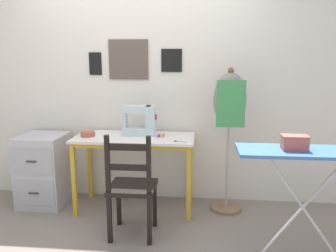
# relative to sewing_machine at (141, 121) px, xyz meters

# --- Properties ---
(ground_plane) EXTENTS (14.00, 14.00, 0.00)m
(ground_plane) POSITION_rel_sewing_machine_xyz_m (-0.06, -0.34, -0.92)
(ground_plane) COLOR gray
(wall_back) EXTENTS (10.00, 0.07, 2.55)m
(wall_back) POSITION_rel_sewing_machine_xyz_m (-0.06, 0.28, 0.36)
(wall_back) COLOR silver
(wall_back) RESTS_ON ground_plane
(sewing_table) EXTENTS (1.21, 0.55, 0.77)m
(sewing_table) POSITION_rel_sewing_machine_xyz_m (-0.06, -0.08, -0.24)
(sewing_table) COLOR silver
(sewing_table) RESTS_ON ground_plane
(sewing_machine) EXTENTS (0.35, 0.16, 0.33)m
(sewing_machine) POSITION_rel_sewing_machine_xyz_m (0.00, 0.00, 0.00)
(sewing_machine) COLOR silver
(sewing_machine) RESTS_ON sewing_table
(fabric_bowl) EXTENTS (0.15, 0.15, 0.05)m
(fabric_bowl) POSITION_rel_sewing_machine_xyz_m (-0.53, -0.10, -0.12)
(fabric_bowl) COLOR #B25647
(fabric_bowl) RESTS_ON sewing_table
(scissors) EXTENTS (0.13, 0.07, 0.01)m
(scissors) POSITION_rel_sewing_machine_xyz_m (0.40, -0.24, -0.14)
(scissors) COLOR silver
(scissors) RESTS_ON sewing_table
(thread_spool_near_machine) EXTENTS (0.04, 0.04, 0.03)m
(thread_spool_near_machine) POSITION_rel_sewing_machine_xyz_m (0.19, -0.07, -0.13)
(thread_spool_near_machine) COLOR purple
(thread_spool_near_machine) RESTS_ON sewing_table
(thread_spool_mid_table) EXTENTS (0.03, 0.03, 0.04)m
(thread_spool_mid_table) POSITION_rel_sewing_machine_xyz_m (0.23, -0.06, -0.13)
(thread_spool_mid_table) COLOR orange
(thread_spool_mid_table) RESTS_ON sewing_table
(wooden_chair) EXTENTS (0.40, 0.38, 0.94)m
(wooden_chair) POSITION_rel_sewing_machine_xyz_m (0.02, -0.62, -0.47)
(wooden_chair) COLOR black
(wooden_chair) RESTS_ON ground_plane
(filing_cabinet) EXTENTS (0.47, 0.51, 0.76)m
(filing_cabinet) POSITION_rel_sewing_machine_xyz_m (-1.06, -0.03, -0.54)
(filing_cabinet) COLOR #B7B7BC
(filing_cabinet) RESTS_ON ground_plane
(dress_form) EXTENTS (0.32, 0.32, 1.46)m
(dress_form) POSITION_rel_sewing_machine_xyz_m (0.89, -0.01, 0.15)
(dress_form) COLOR #846647
(dress_form) RESTS_ON ground_plane
(ironing_board) EXTENTS (1.02, 0.36, 0.89)m
(ironing_board) POSITION_rel_sewing_machine_xyz_m (1.39, -0.84, -0.09)
(ironing_board) COLOR #3D6BAD
(ironing_board) RESTS_ON ground_plane
(storage_box) EXTENTS (0.19, 0.12, 0.11)m
(storage_box) POSITION_rel_sewing_machine_xyz_m (1.29, -0.84, 0.02)
(storage_box) COLOR #AD564C
(storage_box) RESTS_ON ironing_board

